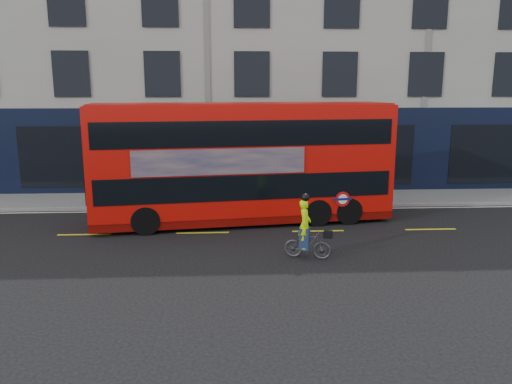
{
  "coord_description": "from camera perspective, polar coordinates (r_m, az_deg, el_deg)",
  "views": [
    {
      "loc": [
        0.94,
        -15.06,
        4.84
      ],
      "look_at": [
        1.85,
        1.78,
        1.36
      ],
      "focal_mm": 35.0,
      "sensor_mm": 36.0,
      "label": 1
    }
  ],
  "objects": [
    {
      "name": "cyclist",
      "position": [
        14.56,
        5.82,
        -5.09
      ],
      "size": [
        1.43,
        0.77,
        1.93
      ],
      "rotation": [
        0.0,
        0.0,
        -0.3
      ],
      "color": "#404245",
      "rests_on": "ground"
    },
    {
      "name": "road_edge_line",
      "position": [
        20.36,
        -5.66,
        -2.12
      ],
      "size": [
        58.0,
        0.1,
        0.01
      ],
      "primitive_type": "cube",
      "color": "silver",
      "rests_on": "ground"
    },
    {
      "name": "kerb",
      "position": [
        20.64,
        -5.63,
        -1.76
      ],
      "size": [
        60.0,
        0.12,
        0.13
      ],
      "primitive_type": "cube",
      "color": "gray",
      "rests_on": "ground"
    },
    {
      "name": "lane_dashes",
      "position": [
        17.27,
        -6.12,
        -4.65
      ],
      "size": [
        58.0,
        0.12,
        0.01
      ],
      "primitive_type": null,
      "color": "yellow",
      "rests_on": "ground"
    },
    {
      "name": "pavement",
      "position": [
        22.1,
        -5.47,
        -0.87
      ],
      "size": [
        60.0,
        3.0,
        0.12
      ],
      "primitive_type": "cube",
      "color": "gray",
      "rests_on": "ground"
    },
    {
      "name": "bus",
      "position": [
        18.22,
        -1.39,
        3.45
      ],
      "size": [
        11.02,
        3.86,
        4.36
      ],
      "rotation": [
        0.0,
        0.0,
        0.13
      ],
      "color": "red",
      "rests_on": "ground"
    },
    {
      "name": "building_terrace",
      "position": [
        28.14,
        -5.23,
        17.04
      ],
      "size": [
        50.0,
        10.07,
        15.0
      ],
      "color": "#A7A59D",
      "rests_on": "ground"
    },
    {
      "name": "ground",
      "position": [
        15.84,
        -6.4,
        -6.18
      ],
      "size": [
        120.0,
        120.0,
        0.0
      ],
      "primitive_type": "plane",
      "color": "black",
      "rests_on": "ground"
    }
  ]
}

